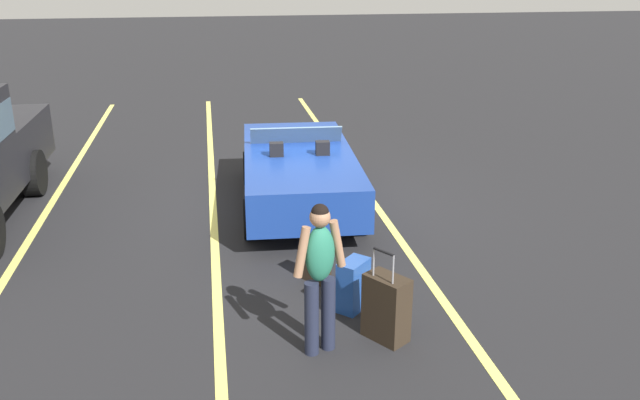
% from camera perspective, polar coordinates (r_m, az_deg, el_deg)
% --- Properties ---
extents(ground_plane, '(80.00, 80.00, 0.00)m').
position_cam_1_polar(ground_plane, '(11.06, -1.80, -0.50)').
color(ground_plane, black).
extents(lot_line_near, '(18.00, 0.12, 0.01)m').
position_cam_1_polar(lot_line_near, '(11.28, 4.59, -0.12)').
color(lot_line_near, '#EAE066').
rests_on(lot_line_near, ground_plane).
extents(lot_line_mid, '(18.00, 0.12, 0.01)m').
position_cam_1_polar(lot_line_mid, '(10.97, -9.23, -0.93)').
color(lot_line_mid, '#EAE066').
rests_on(lot_line_mid, ground_plane).
extents(lot_line_far, '(18.00, 0.12, 0.01)m').
position_cam_1_polar(lot_line_far, '(11.31, -23.03, -1.68)').
color(lot_line_far, '#EAE066').
rests_on(lot_line_far, ground_plane).
extents(convertible_car, '(4.23, 2.02, 1.24)m').
position_cam_1_polar(convertible_car, '(11.06, -1.92, 2.74)').
color(convertible_car, navy).
rests_on(convertible_car, ground_plane).
extents(suitcase_large_black, '(0.55, 0.50, 1.07)m').
position_cam_1_polar(suitcase_large_black, '(7.19, 5.78, -9.27)').
color(suitcase_large_black, '#2D2319').
rests_on(suitcase_large_black, ground_plane).
extents(suitcase_medium_bright, '(0.46, 0.45, 0.62)m').
position_cam_1_polar(suitcase_medium_bright, '(7.76, 2.90, -7.37)').
color(suitcase_medium_bright, '#1E479E').
rests_on(suitcase_medium_bright, ground_plane).
extents(suitcase_small_carryon, '(0.39, 0.37, 0.50)m').
position_cam_1_polar(suitcase_small_carryon, '(8.43, -0.31, -5.45)').
color(suitcase_small_carryon, '#2D2319').
rests_on(suitcase_small_carryon, ground_plane).
extents(traveler_person, '(0.32, 0.59, 1.65)m').
position_cam_1_polar(traveler_person, '(6.68, -0.00, -6.16)').
color(traveler_person, '#1E2338').
rests_on(traveler_person, ground_plane).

